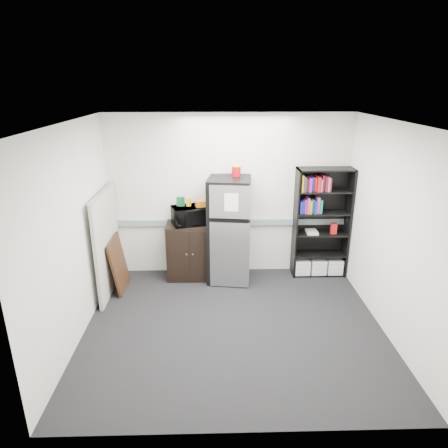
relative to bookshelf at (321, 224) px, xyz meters
name	(u,v)px	position (x,y,z in m)	size (l,w,h in m)	color
floor	(234,326)	(-1.53, -1.57, -0.91)	(4.00, 4.00, 0.00)	black
wall_back	(229,196)	(-1.53, 0.18, 0.44)	(4.00, 0.02, 2.70)	silver
wall_right	(393,232)	(0.47, -1.57, 0.44)	(0.02, 3.50, 2.70)	silver
wall_left	(73,235)	(-3.53, -1.57, 0.44)	(0.02, 3.50, 2.70)	silver
ceiling	(236,123)	(-1.53, -1.57, 1.79)	(4.00, 3.50, 0.02)	white
electrical_raceway	(229,222)	(-1.53, 0.15, -0.01)	(3.92, 0.05, 0.10)	gray
wall_note	(208,185)	(-1.88, 0.18, 0.64)	(0.14, 0.00, 0.10)	white
bookshelf	(321,224)	(0.00, 0.00, 0.00)	(0.90, 0.34, 1.85)	black
cubicle_partition	(107,243)	(-3.43, -0.49, -0.10)	(0.06, 1.30, 1.62)	#A7A094
cabinet	(191,251)	(-2.18, -0.06, -0.43)	(0.77, 0.51, 0.96)	black
microwave	(189,215)	(-2.18, -0.08, 0.19)	(0.54, 0.36, 0.30)	black
snack_box_a	(179,202)	(-2.34, -0.05, 0.42)	(0.07, 0.05, 0.15)	#17522A
snack_box_b	(183,202)	(-2.29, -0.05, 0.42)	(0.07, 0.05, 0.15)	#0E3D20
snack_box_c	(189,202)	(-2.19, -0.05, 0.41)	(0.07, 0.05, 0.14)	orange
snack_bag	(201,204)	(-1.99, -0.10, 0.39)	(0.18, 0.10, 0.10)	#BD6512
refrigerator	(229,230)	(-1.54, -0.14, -0.05)	(0.73, 0.76, 1.73)	black
coffee_can	(236,170)	(-1.42, -0.02, 0.92)	(0.14, 0.14, 0.19)	#AD0811
framed_poster	(119,264)	(-3.30, -0.45, -0.48)	(0.17, 0.67, 0.85)	black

